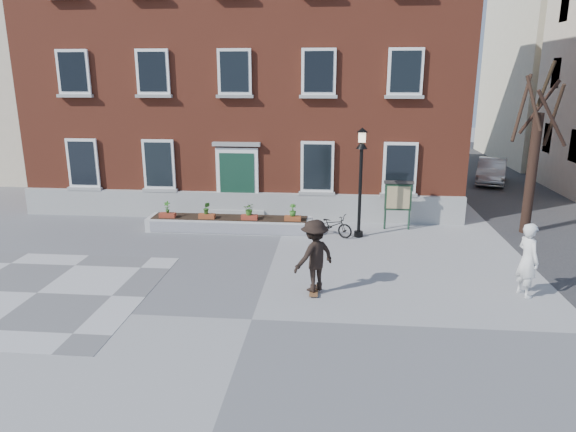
# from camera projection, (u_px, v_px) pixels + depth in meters

# --- Properties ---
(ground) EXTENTS (100.00, 100.00, 0.00)m
(ground) POSITION_uv_depth(u_px,v_px,m) (252.00, 319.00, 12.27)
(ground) COLOR gray
(ground) RESTS_ON ground
(checker_patch) EXTENTS (6.00, 6.00, 0.01)m
(checker_patch) POSITION_uv_depth(u_px,v_px,m) (37.00, 293.00, 13.77)
(checker_patch) COLOR #5E5E61
(checker_patch) RESTS_ON ground
(distant_building) EXTENTS (10.00, 12.00, 13.00)m
(distant_building) POSITION_uv_depth(u_px,v_px,m) (12.00, 62.00, 31.39)
(distant_building) COLOR beige
(distant_building) RESTS_ON ground
(bicycle) EXTENTS (1.67, 1.18, 0.83)m
(bicycle) POSITION_uv_depth(u_px,v_px,m) (332.00, 225.00, 18.61)
(bicycle) COLOR black
(bicycle) RESTS_ON ground
(parked_car) EXTENTS (2.60, 4.32, 1.35)m
(parked_car) POSITION_uv_depth(u_px,v_px,m) (492.00, 171.00, 27.85)
(parked_car) COLOR #AEB0B3
(parked_car) RESTS_ON ground
(bystander) EXTENTS (0.67, 0.83, 1.99)m
(bystander) POSITION_uv_depth(u_px,v_px,m) (528.00, 260.00, 13.38)
(bystander) COLOR white
(bystander) RESTS_ON ground
(brick_building) EXTENTS (18.40, 10.85, 12.60)m
(brick_building) POSITION_uv_depth(u_px,v_px,m) (255.00, 62.00, 24.23)
(brick_building) COLOR brown
(brick_building) RESTS_ON ground
(planter_assembly) EXTENTS (6.20, 1.12, 1.15)m
(planter_assembly) POSITION_uv_depth(u_px,v_px,m) (230.00, 223.00, 19.27)
(planter_assembly) COLOR silver
(planter_assembly) RESTS_ON ground
(bare_tree) EXTENTS (1.83, 1.83, 6.16)m
(bare_tree) POSITION_uv_depth(u_px,v_px,m) (534.00, 158.00, 18.43)
(bare_tree) COLOR black
(bare_tree) RESTS_ON ground
(lamp_post) EXTENTS (0.40, 0.40, 3.93)m
(lamp_post) POSITION_uv_depth(u_px,v_px,m) (361.00, 168.00, 17.98)
(lamp_post) COLOR black
(lamp_post) RESTS_ON ground
(notice_board) EXTENTS (1.10, 0.16, 1.87)m
(notice_board) POSITION_uv_depth(u_px,v_px,m) (398.00, 197.00, 19.22)
(notice_board) COLOR #193221
(notice_board) RESTS_ON ground
(skateboarder) EXTENTS (1.42, 1.39, 2.03)m
(skateboarder) POSITION_uv_depth(u_px,v_px,m) (314.00, 256.00, 13.53)
(skateboarder) COLOR brown
(skateboarder) RESTS_ON ground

